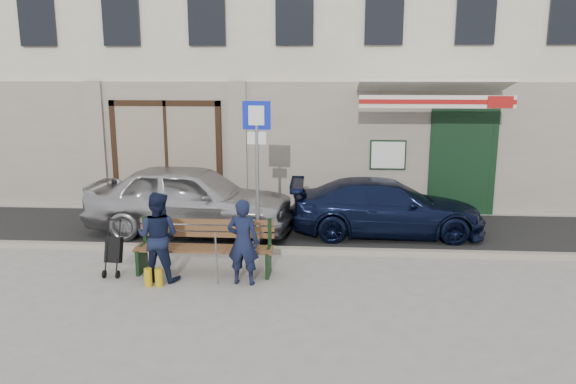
# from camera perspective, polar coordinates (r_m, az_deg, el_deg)

# --- Properties ---
(ground) EXTENTS (80.00, 80.00, 0.00)m
(ground) POSITION_cam_1_polar(r_m,az_deg,el_deg) (9.54, -1.18, -9.12)
(ground) COLOR #9E9991
(ground) RESTS_ON ground
(asphalt_lane) EXTENTS (60.00, 3.20, 0.01)m
(asphalt_lane) POSITION_cam_1_polar(r_m,az_deg,el_deg) (12.47, 0.11, -3.90)
(asphalt_lane) COLOR #282828
(asphalt_lane) RESTS_ON ground
(curb) EXTENTS (60.00, 0.18, 0.12)m
(curb) POSITION_cam_1_polar(r_m,az_deg,el_deg) (10.93, -0.47, -5.96)
(curb) COLOR #9E9384
(curb) RESTS_ON ground
(building) EXTENTS (20.00, 8.27, 10.00)m
(building) POSITION_cam_1_polar(r_m,az_deg,el_deg) (17.38, 1.40, 17.23)
(building) COLOR beige
(building) RESTS_ON ground
(car_silver) EXTENTS (4.58, 2.10, 1.52)m
(car_silver) POSITION_cam_1_polar(r_m,az_deg,el_deg) (12.27, -9.81, -0.69)
(car_silver) COLOR #B1B1B6
(car_silver) RESTS_ON ground
(car_navy) EXTENTS (4.16, 1.76, 1.20)m
(car_navy) POSITION_cam_1_polar(r_m,az_deg,el_deg) (12.21, 9.96, -1.54)
(car_navy) COLOR black
(car_navy) RESTS_ON ground
(parking_sign) EXTENTS (0.54, 0.08, 2.91)m
(parking_sign) POSITION_cam_1_polar(r_m,az_deg,el_deg) (10.80, -3.18, 4.26)
(parking_sign) COLOR gray
(parking_sign) RESTS_ON ground
(bench) EXTENTS (2.40, 1.17, 0.98)m
(bench) POSITION_cam_1_polar(r_m,az_deg,el_deg) (9.91, -8.75, -5.62)
(bench) COLOR brown
(bench) RESTS_ON ground
(man) EXTENTS (0.56, 0.39, 1.45)m
(man) POSITION_cam_1_polar(r_m,az_deg,el_deg) (9.26, -4.59, -5.09)
(man) COLOR #121832
(man) RESTS_ON ground
(woman) EXTENTS (0.82, 0.68, 1.52)m
(woman) POSITION_cam_1_polar(r_m,az_deg,el_deg) (9.66, -13.08, -4.42)
(woman) COLOR #121933
(woman) RESTS_ON ground
(stroller) EXTENTS (0.30, 0.41, 0.96)m
(stroller) POSITION_cam_1_polar(r_m,az_deg,el_deg) (10.19, -17.29, -5.75)
(stroller) COLOR black
(stroller) RESTS_ON ground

